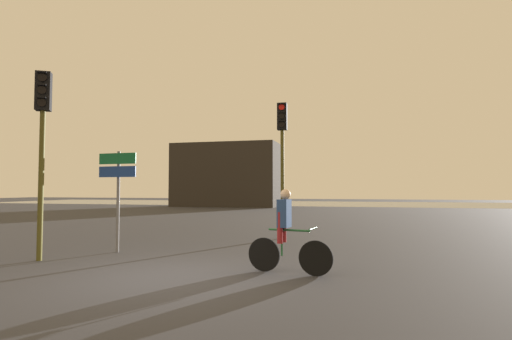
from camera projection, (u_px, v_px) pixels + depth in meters
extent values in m
plane|color=#333338|center=(162.00, 278.00, 7.28)|extent=(120.00, 120.00, 0.00)
cube|color=slate|center=(326.00, 204.00, 44.82)|extent=(80.00, 16.00, 0.01)
cube|color=#2D2823|center=(226.00, 175.00, 37.39)|extent=(9.79, 4.00, 5.89)
cylinder|color=#4C4719|center=(282.00, 184.00, 13.19)|extent=(0.12, 0.12, 3.59)
cube|color=black|center=(282.00, 117.00, 13.30)|extent=(0.33, 0.25, 0.90)
cylinder|color=red|center=(282.00, 107.00, 13.18)|extent=(0.19, 0.04, 0.19)
cube|color=black|center=(282.00, 104.00, 13.16)|extent=(0.19, 0.13, 0.02)
cylinder|color=black|center=(282.00, 116.00, 13.17)|extent=(0.19, 0.04, 0.19)
cube|color=black|center=(282.00, 112.00, 13.15)|extent=(0.19, 0.13, 0.02)
cylinder|color=black|center=(282.00, 125.00, 13.15)|extent=(0.19, 0.04, 0.19)
cube|color=black|center=(282.00, 121.00, 13.14)|extent=(0.19, 0.13, 0.02)
cylinder|color=#4C4719|center=(41.00, 185.00, 9.10)|extent=(0.12, 0.12, 3.43)
cube|color=black|center=(43.00, 91.00, 9.20)|extent=(0.40, 0.37, 0.90)
cylinder|color=black|center=(42.00, 77.00, 9.08)|extent=(0.18, 0.12, 0.19)
cube|color=black|center=(42.00, 72.00, 9.07)|extent=(0.22, 0.20, 0.02)
cylinder|color=black|center=(42.00, 90.00, 9.07)|extent=(0.18, 0.12, 0.19)
cube|color=black|center=(42.00, 85.00, 9.06)|extent=(0.22, 0.20, 0.02)
cylinder|color=black|center=(42.00, 103.00, 9.06)|extent=(0.18, 0.12, 0.19)
cube|color=black|center=(42.00, 98.00, 9.04)|extent=(0.22, 0.20, 0.02)
cylinder|color=slate|center=(118.00, 201.00, 10.31)|extent=(0.08, 0.08, 2.60)
cube|color=#116038|center=(117.00, 159.00, 10.31)|extent=(1.10, 0.09, 0.28)
cube|color=navy|center=(117.00, 172.00, 10.29)|extent=(1.10, 0.09, 0.28)
cylinder|color=black|center=(316.00, 258.00, 7.43)|extent=(0.66, 0.15, 0.66)
cylinder|color=black|center=(264.00, 254.00, 7.87)|extent=(0.66, 0.15, 0.66)
cylinder|color=#1E592D|center=(289.00, 230.00, 7.67)|extent=(0.83, 0.19, 0.04)
cylinder|color=#1E592D|center=(282.00, 241.00, 7.72)|extent=(0.04, 0.04, 0.55)
cylinder|color=#1E592D|center=(313.00, 229.00, 7.48)|extent=(0.11, 0.46, 0.03)
cylinder|color=maroon|center=(280.00, 228.00, 7.65)|extent=(0.11, 0.11, 0.60)
cylinder|color=maroon|center=(284.00, 227.00, 7.83)|extent=(0.11, 0.11, 0.60)
cube|color=navy|center=(284.00, 213.00, 7.73)|extent=(0.25, 0.33, 0.54)
sphere|color=beige|center=(286.00, 194.00, 7.74)|extent=(0.20, 0.20, 0.20)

